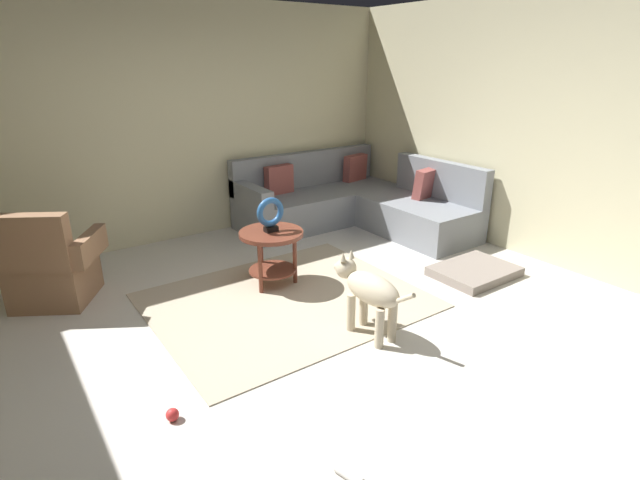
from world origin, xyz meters
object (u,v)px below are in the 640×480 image
Objects in this scene: torus_sculpture at (270,214)px; dog at (368,290)px; dog_toy_ball at (172,415)px; dog_toy_rope at (349,475)px; armchair at (50,269)px; sectional_couch at (354,204)px; dog_bed_mat at (474,271)px; side_table at (272,244)px.

dog is (0.15, -1.22, -0.33)m from torus_sculpture.
dog_toy_rope is (0.59, -0.96, -0.01)m from dog_toy_ball.
dog is at bearing -15.03° from armchair.
sectional_couch is at bearing 49.07° from dog.
dog is at bearing -172.09° from dog_bed_mat.
dog_toy_ball reaches higher than dog_toy_rope.
dog is at bearing -82.86° from side_table.
side_table reaches higher than dog_bed_mat.
dog_toy_ball is (-1.45, -1.31, -0.38)m from side_table.
armchair is at bearing 155.78° from torus_sculpture.
sectional_couch and armchair have the same top height.
dog is at bearing -126.79° from sectional_couch.
dog_toy_ball is 0.48× the size of dog_toy_rope.
side_table is 1.99m from dog_toy_ball.
dog_toy_rope is (0.91, -3.06, -0.30)m from armchair.
side_table is 0.75× the size of dog_bed_mat.
dog is at bearing 46.04° from dog_toy_rope.
dog_toy_rope is (-2.61, -1.27, -0.02)m from dog_bed_mat.
side_table is (1.77, -0.80, 0.09)m from armchair.
torus_sculpture reaches higher than side_table.
sectional_couch is 3.93m from dog_toy_ball.
dog_toy_ball is at bearing -174.43° from dog_bed_mat.
dog_bed_mat is (3.52, -1.79, -0.28)m from armchair.
sectional_couch reaches higher than side_table.
armchair is (-3.54, -0.15, 0.03)m from sectional_couch.
armchair is 3.21m from dog_toy_rope.
torus_sculpture is 0.38× the size of dog.
dog_bed_mat is at bearing 3.76° from dog.
sectional_couch is 6.90× the size of torus_sculpture.
dog_toy_ball is at bearing -145.06° from sectional_couch.
dog_toy_ball is at bearing -138.02° from torus_sculpture.
armchair reaches higher than side_table.
dog_toy_ball is at bearing 121.67° from dog_toy_rope.
torus_sculpture is 2.12m from dog_bed_mat.
armchair is 3.05× the size of torus_sculpture.
armchair is 1.98m from torus_sculpture.
dog_toy_rope is at bearing -129.30° from sectional_couch.
dog_toy_ball is (-3.22, -2.25, -0.25)m from sectional_couch.
sectional_couch reaches higher than dog_toy_rope.
dog_bed_mat is 3.22m from dog_toy_ball.
torus_sculpture is at bearing 7.04° from armchair.
sectional_couch is 4.15m from dog_toy_rope.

